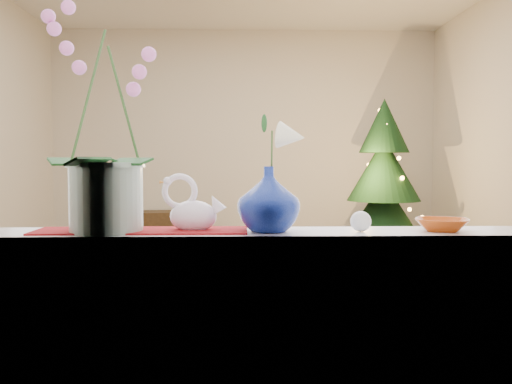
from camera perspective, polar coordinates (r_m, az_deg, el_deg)
ground at (r=4.41m, az=-0.88°, el=-12.11°), size 5.00×5.00×0.00m
wall_back at (r=6.76m, az=-1.15°, el=4.70°), size 4.50×0.10×2.70m
wall_front at (r=1.77m, az=0.12°, el=9.50°), size 4.50×0.10×2.70m
window_apron at (r=1.93m, az=0.08°, el=-18.54°), size 2.20×0.08×0.88m
windowsill at (r=1.90m, az=0.00°, el=-4.54°), size 2.20×0.26×0.04m
runner at (r=1.93m, az=-11.38°, el=-3.81°), size 0.70×0.20×0.01m
orchid_pot at (r=1.93m, az=-14.87°, el=7.28°), size 0.34×0.34×0.75m
swan at (r=1.91m, az=-6.30°, el=-1.20°), size 0.23×0.14×0.18m
blue_vase at (r=1.88m, az=1.28°, el=-0.23°), size 0.29×0.29×0.25m
lily at (r=1.88m, az=1.29°, el=6.40°), size 0.14×0.08×0.19m
paperweight at (r=1.92m, az=10.43°, el=-2.91°), size 0.08×0.08×0.07m
amber_dish at (r=2.00m, az=18.10°, el=-3.21°), size 0.19×0.19×0.04m
xmas_tree at (r=5.97m, az=12.64°, el=0.51°), size 0.99×0.99×1.80m
side_table at (r=6.61m, az=-8.28°, el=-4.47°), size 0.82×0.46×0.59m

